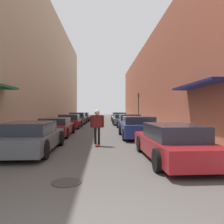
{
  "coord_description": "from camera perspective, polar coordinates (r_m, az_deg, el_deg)",
  "views": [
    {
      "loc": [
        0.36,
        -2.4,
        1.72
      ],
      "look_at": [
        0.94,
        11.59,
        1.54
      ],
      "focal_mm": 35.0,
      "sensor_mm": 36.0,
      "label": 1
    }
  ],
  "objects": [
    {
      "name": "curb_strip_right",
      "position": [
        26.02,
        6.81,
        -2.91
      ],
      "size": [
        1.8,
        46.47,
        0.12
      ],
      "color": "#A3A099",
      "rests_on": "ground"
    },
    {
      "name": "parked_car_left_0",
      "position": [
        9.39,
        -20.48,
        -6.17
      ],
      "size": [
        2.03,
        4.66,
        1.21
      ],
      "color": "#515459",
      "rests_on": "ground"
    },
    {
      "name": "manhole_cover",
      "position": [
        5.45,
        -11.77,
        -17.55
      ],
      "size": [
        0.7,
        0.7,
        0.02
      ],
      "color": "#332D28",
      "rests_on": "ground"
    },
    {
      "name": "parked_car_left_4",
      "position": [
        30.88,
        -7.64,
        -1.32
      ],
      "size": [
        1.94,
        4.2,
        1.25
      ],
      "color": "maroon",
      "rests_on": "ground"
    },
    {
      "name": "building_row_right",
      "position": [
        26.76,
        13.02,
        7.35
      ],
      "size": [
        4.9,
        46.47,
        9.61
      ],
      "color": "brown",
      "rests_on": "ground"
    },
    {
      "name": "building_row_left",
      "position": [
        27.27,
        -19.3,
        11.54
      ],
      "size": [
        4.9,
        46.47,
        13.69
      ],
      "color": "tan",
      "rests_on": "ground"
    },
    {
      "name": "parked_car_right_1",
      "position": [
        13.35,
        6.71,
        -3.92
      ],
      "size": [
        2.08,
        4.44,
        1.28
      ],
      "color": "navy",
      "rests_on": "ground"
    },
    {
      "name": "skateboarder",
      "position": [
        10.26,
        -3.9,
        -3.05
      ],
      "size": [
        0.65,
        0.78,
        1.69
      ],
      "color": "#B2231E",
      "rests_on": "ground"
    },
    {
      "name": "parked_car_right_5",
      "position": [
        35.07,
        1.36,
        -1.07
      ],
      "size": [
        1.9,
        4.27,
        1.23
      ],
      "color": "navy",
      "rests_on": "ground"
    },
    {
      "name": "curb_strip_left",
      "position": [
        26.15,
        -13.14,
        -2.91
      ],
      "size": [
        1.8,
        46.47,
        0.12
      ],
      "color": "#A3A099",
      "rests_on": "ground"
    },
    {
      "name": "parked_car_right_4",
      "position": [
        29.35,
        1.86,
        -1.42
      ],
      "size": [
        2.01,
        4.56,
        1.26
      ],
      "color": "#B7B7BC",
      "rests_on": "ground"
    },
    {
      "name": "parked_car_right_0",
      "position": [
        7.68,
        15.34,
        -7.72
      ],
      "size": [
        1.85,
        4.64,
        1.22
      ],
      "color": "maroon",
      "rests_on": "ground"
    },
    {
      "name": "parked_car_left_2",
      "position": [
        20.18,
        -11.03,
        -2.44
      ],
      "size": [
        2.03,
        3.95,
        1.24
      ],
      "color": "maroon",
      "rests_on": "ground"
    },
    {
      "name": "parked_car_left_1",
      "position": [
        14.55,
        -14.38,
        -3.78
      ],
      "size": [
        1.96,
        4.64,
        1.16
      ],
      "color": "maroon",
      "rests_on": "ground"
    },
    {
      "name": "ground",
      "position": [
        21.06,
        -3.37,
        -3.93
      ],
      "size": [
        102.23,
        102.23,
        0.0
      ],
      "primitive_type": "plane",
      "color": "#4C4947"
    },
    {
      "name": "parked_car_right_2",
      "position": [
        18.84,
        4.51,
        -2.57
      ],
      "size": [
        1.98,
        4.43,
        1.28
      ],
      "color": "navy",
      "rests_on": "ground"
    },
    {
      "name": "parked_car_left_3",
      "position": [
        25.81,
        -8.98,
        -1.65
      ],
      "size": [
        2.01,
        4.45,
        1.33
      ],
      "color": "#515459",
      "rests_on": "ground"
    },
    {
      "name": "parked_car_right_3",
      "position": [
        24.08,
        2.69,
        -1.99
      ],
      "size": [
        2.07,
        4.02,
        1.14
      ],
      "color": "gray",
      "rests_on": "ground"
    },
    {
      "name": "traffic_light",
      "position": [
        24.65,
        6.94,
        1.9
      ],
      "size": [
        0.16,
        0.22,
        3.38
      ],
      "color": "#2D2D2D",
      "rests_on": "curb_strip_right"
    }
  ]
}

